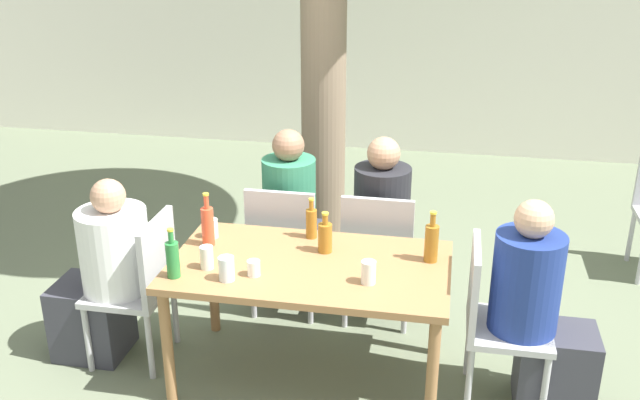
{
  "coord_description": "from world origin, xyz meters",
  "views": [
    {
      "loc": [
        0.71,
        -3.36,
        2.48
      ],
      "look_at": [
        0.0,
        0.3,
        0.98
      ],
      "focal_mm": 40.0,
      "sensor_mm": 36.0,
      "label": 1
    }
  ],
  "objects_px": {
    "patio_chair_3": "(378,250)",
    "person_seated_2": "(293,223)",
    "patio_chair_2": "(285,242)",
    "patio_chair_1": "(493,315)",
    "dining_table_front": "(310,276)",
    "amber_bottle_0": "(325,237)",
    "person_seated_3": "(382,231)",
    "soda_bottle_4": "(208,225)",
    "amber_bottle_3": "(431,242)",
    "drinking_glass_2": "(212,228)",
    "drinking_glass_4": "(227,269)",
    "drinking_glass_3": "(254,268)",
    "amber_bottle_2": "(311,222)",
    "drinking_glass_1": "(368,272)",
    "person_seated_1": "(540,318)",
    "drinking_glass_0": "(207,257)",
    "green_bottle_1": "(173,258)",
    "person_seated_0": "(104,278)",
    "patio_chair_0": "(142,281)"
  },
  "relations": [
    {
      "from": "patio_chair_3",
      "to": "person_seated_2",
      "type": "height_order",
      "value": "person_seated_2"
    },
    {
      "from": "patio_chair_2",
      "to": "patio_chair_1",
      "type": "bearing_deg",
      "value": 152.83
    },
    {
      "from": "patio_chair_2",
      "to": "dining_table_front",
      "type": "bearing_deg",
      "value": 114.53
    },
    {
      "from": "amber_bottle_0",
      "to": "person_seated_3",
      "type": "bearing_deg",
      "value": 71.52
    },
    {
      "from": "patio_chair_1",
      "to": "amber_bottle_0",
      "type": "distance_m",
      "value": 0.99
    },
    {
      "from": "soda_bottle_4",
      "to": "amber_bottle_3",
      "type": "bearing_deg",
      "value": 1.69
    },
    {
      "from": "drinking_glass_2",
      "to": "dining_table_front",
      "type": "bearing_deg",
      "value": -19.37
    },
    {
      "from": "amber_bottle_0",
      "to": "drinking_glass_4",
      "type": "xyz_separation_m",
      "value": [
        -0.44,
        -0.42,
        -0.03
      ]
    },
    {
      "from": "drinking_glass_3",
      "to": "drinking_glass_4",
      "type": "distance_m",
      "value": 0.15
    },
    {
      "from": "patio_chair_3",
      "to": "drinking_glass_4",
      "type": "height_order",
      "value": "patio_chair_3"
    },
    {
      "from": "patio_chair_2",
      "to": "person_seated_3",
      "type": "xyz_separation_m",
      "value": [
        0.6,
        0.23,
        0.03
      ]
    },
    {
      "from": "amber_bottle_2",
      "to": "patio_chair_1",
      "type": "bearing_deg",
      "value": -17.42
    },
    {
      "from": "dining_table_front",
      "to": "drinking_glass_1",
      "type": "bearing_deg",
      "value": -24.93
    },
    {
      "from": "patio_chair_2",
      "to": "drinking_glass_1",
      "type": "relative_size",
      "value": 7.45
    },
    {
      "from": "patio_chair_2",
      "to": "person_seated_1",
      "type": "height_order",
      "value": "person_seated_1"
    },
    {
      "from": "drinking_glass_2",
      "to": "drinking_glass_0",
      "type": "bearing_deg",
      "value": -74.91
    },
    {
      "from": "drinking_glass_0",
      "to": "patio_chair_3",
      "type": "bearing_deg",
      "value": 44.75
    },
    {
      "from": "green_bottle_1",
      "to": "patio_chair_2",
      "type": "bearing_deg",
      "value": 69.16
    },
    {
      "from": "person_seated_0",
      "to": "soda_bottle_4",
      "type": "distance_m",
      "value": 0.71
    },
    {
      "from": "person_seated_2",
      "to": "drinking_glass_0",
      "type": "bearing_deg",
      "value": 78.1
    },
    {
      "from": "patio_chair_2",
      "to": "amber_bottle_0",
      "type": "bearing_deg",
      "value": 125.41
    },
    {
      "from": "soda_bottle_4",
      "to": "drinking_glass_3",
      "type": "height_order",
      "value": "soda_bottle_4"
    },
    {
      "from": "person_seated_1",
      "to": "soda_bottle_4",
      "type": "height_order",
      "value": "person_seated_1"
    },
    {
      "from": "amber_bottle_2",
      "to": "drinking_glass_4",
      "type": "distance_m",
      "value": 0.67
    },
    {
      "from": "patio_chair_3",
      "to": "green_bottle_1",
      "type": "height_order",
      "value": "green_bottle_1"
    },
    {
      "from": "soda_bottle_4",
      "to": "drinking_glass_2",
      "type": "xyz_separation_m",
      "value": [
        -0.01,
        0.1,
        -0.07
      ]
    },
    {
      "from": "person_seated_1",
      "to": "amber_bottle_3",
      "type": "bearing_deg",
      "value": 75.08
    },
    {
      "from": "dining_table_front",
      "to": "person_seated_2",
      "type": "bearing_deg",
      "value": 108.66
    },
    {
      "from": "green_bottle_1",
      "to": "patio_chair_0",
      "type": "bearing_deg",
      "value": 139.24
    },
    {
      "from": "person_seated_0",
      "to": "drinking_glass_4",
      "type": "distance_m",
      "value": 0.93
    },
    {
      "from": "patio_chair_1",
      "to": "amber_bottle_2",
      "type": "height_order",
      "value": "amber_bottle_2"
    },
    {
      "from": "patio_chair_1",
      "to": "drinking_glass_2",
      "type": "distance_m",
      "value": 1.65
    },
    {
      "from": "amber_bottle_2",
      "to": "drinking_glass_2",
      "type": "relative_size",
      "value": 2.15
    },
    {
      "from": "person_seated_0",
      "to": "amber_bottle_3",
      "type": "bearing_deg",
      "value": 94.77
    },
    {
      "from": "person_seated_1",
      "to": "person_seated_3",
      "type": "distance_m",
      "value": 1.28
    },
    {
      "from": "amber_bottle_0",
      "to": "drinking_glass_3",
      "type": "relative_size",
      "value": 2.82
    },
    {
      "from": "dining_table_front",
      "to": "green_bottle_1",
      "type": "relative_size",
      "value": 5.52
    },
    {
      "from": "dining_table_front",
      "to": "drinking_glass_2",
      "type": "relative_size",
      "value": 13.26
    },
    {
      "from": "amber_bottle_2",
      "to": "soda_bottle_4",
      "type": "relative_size",
      "value": 0.78
    },
    {
      "from": "dining_table_front",
      "to": "drinking_glass_4",
      "type": "bearing_deg",
      "value": -145.56
    },
    {
      "from": "amber_bottle_3",
      "to": "drinking_glass_3",
      "type": "bearing_deg",
      "value": -159.05
    },
    {
      "from": "dining_table_front",
      "to": "patio_chair_1",
      "type": "height_order",
      "value": "patio_chair_1"
    },
    {
      "from": "amber_bottle_0",
      "to": "drinking_glass_1",
      "type": "relative_size",
      "value": 1.94
    },
    {
      "from": "person_seated_2",
      "to": "drinking_glass_4",
      "type": "bearing_deg",
      "value": 86.11
    },
    {
      "from": "patio_chair_3",
      "to": "drinking_glass_2",
      "type": "height_order",
      "value": "patio_chair_3"
    },
    {
      "from": "person_seated_1",
      "to": "drinking_glass_2",
      "type": "bearing_deg",
      "value": 83.22
    },
    {
      "from": "person_seated_0",
      "to": "patio_chair_1",
      "type": "bearing_deg",
      "value": 90.0
    },
    {
      "from": "patio_chair_0",
      "to": "drinking_glass_3",
      "type": "relative_size",
      "value": 10.87
    },
    {
      "from": "green_bottle_1",
      "to": "drinking_glass_2",
      "type": "height_order",
      "value": "green_bottle_1"
    },
    {
      "from": "person_seated_1",
      "to": "drinking_glass_1",
      "type": "bearing_deg",
      "value": 100.13
    }
  ]
}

